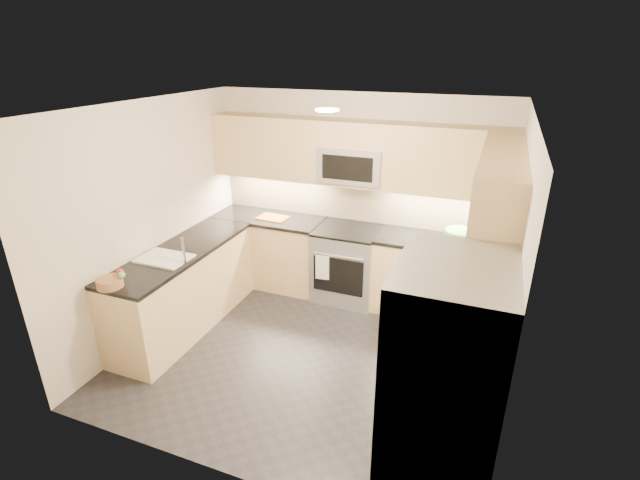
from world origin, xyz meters
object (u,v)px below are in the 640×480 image
at_px(microwave, 352,164).
at_px(refrigerator, 443,388).
at_px(cutting_board, 273,218).
at_px(utensil_bowl, 459,238).
at_px(fruit_basket, 110,283).
at_px(gas_range, 347,264).

relative_size(microwave, refrigerator, 0.42).
distance_m(refrigerator, cutting_board, 3.46).
bearing_deg(utensil_bowl, cutting_board, 178.84).
xyz_separation_m(cutting_board, fruit_basket, (-0.56, -2.19, 0.04)).
distance_m(gas_range, utensil_bowl, 1.42).
bearing_deg(gas_range, cutting_board, 179.89).
height_order(refrigerator, fruit_basket, refrigerator).
bearing_deg(utensil_bowl, fruit_basket, -143.26).
relative_size(microwave, utensil_bowl, 2.41).
relative_size(microwave, cutting_board, 2.02).
bearing_deg(refrigerator, gas_range, 120.88).
xyz_separation_m(microwave, utensil_bowl, (1.30, -0.17, -0.67)).
height_order(cutting_board, fruit_basket, fruit_basket).
relative_size(microwave, fruit_basket, 3.23).
distance_m(refrigerator, fruit_basket, 3.03).
xyz_separation_m(utensil_bowl, fruit_basket, (-2.87, -2.14, -0.05)).
height_order(utensil_bowl, fruit_basket, utensil_bowl).
relative_size(refrigerator, fruit_basket, 7.66).
distance_m(utensil_bowl, cutting_board, 2.31).
xyz_separation_m(utensil_bowl, cutting_board, (-2.31, 0.05, -0.08)).
xyz_separation_m(refrigerator, utensil_bowl, (-0.15, 2.38, 0.13)).
relative_size(gas_range, utensil_bowl, 2.88).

